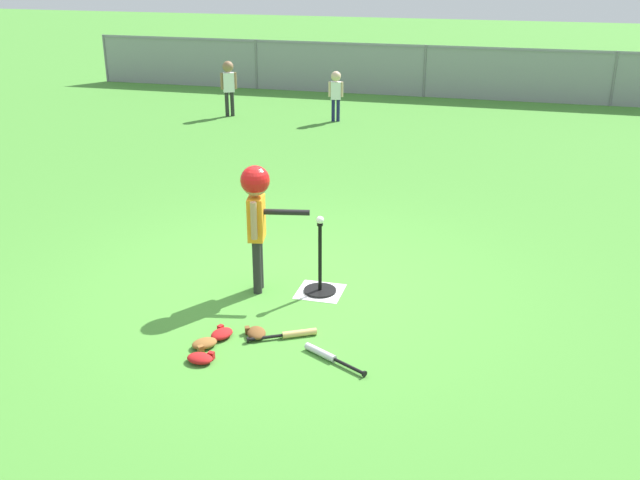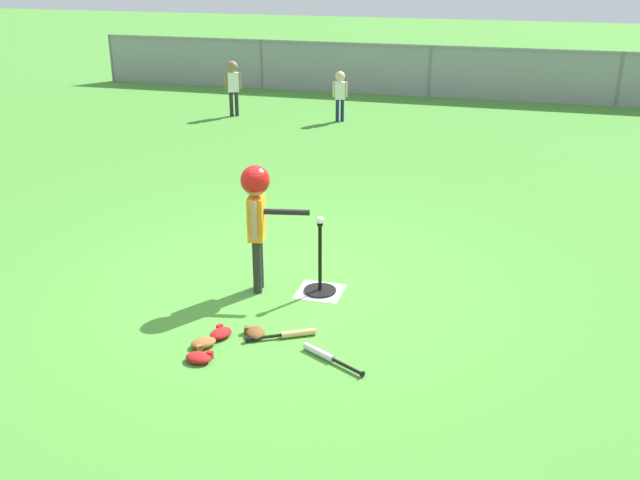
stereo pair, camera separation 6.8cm
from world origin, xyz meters
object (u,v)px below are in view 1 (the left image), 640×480
(fielder_deep_left, at_px, (229,81))
(glove_near_bats, at_px, (256,333))
(baseball_on_tee, at_px, (320,220))
(spare_bat_wood, at_px, (292,334))
(glove_outfield_drop, at_px, (200,358))
(fielder_deep_center, at_px, (336,89))
(spare_bat_silver, at_px, (326,355))
(batting_tee, at_px, (320,281))
(glove_tossed_aside, at_px, (204,344))
(batter_child, at_px, (256,203))
(glove_by_plate, at_px, (222,334))

(fielder_deep_left, bearing_deg, glove_near_bats, -67.18)
(baseball_on_tee, distance_m, spare_bat_wood, 1.18)
(glove_outfield_drop, bearing_deg, fielder_deep_center, 96.62)
(spare_bat_silver, xyz_separation_m, glove_outfield_drop, (-0.98, -0.32, 0.01))
(batting_tee, height_order, glove_near_bats, batting_tee)
(fielder_deep_left, bearing_deg, glove_outfield_drop, -70.08)
(spare_bat_wood, relative_size, glove_tossed_aside, 2.08)
(batting_tee, height_order, fielder_deep_center, fielder_deep_center)
(batting_tee, relative_size, glove_near_bats, 2.67)
(batting_tee, height_order, glove_outfield_drop, batting_tee)
(spare_bat_silver, distance_m, spare_bat_wood, 0.46)
(glove_near_bats, bearing_deg, batting_tee, 72.67)
(fielder_deep_center, relative_size, spare_bat_silver, 1.63)
(fielder_deep_left, relative_size, spare_bat_wood, 1.93)
(fielder_deep_center, xyz_separation_m, spare_bat_silver, (2.02, -8.59, -0.59))
(batter_child, height_order, fielder_deep_center, batter_child)
(batting_tee, xyz_separation_m, fielder_deep_left, (-3.81, 7.32, 0.58))
(fielder_deep_left, relative_size, glove_tossed_aside, 4.03)
(glove_near_bats, height_order, glove_outfield_drop, same)
(glove_by_plate, relative_size, glove_outfield_drop, 1.12)
(baseball_on_tee, distance_m, fielder_deep_center, 7.58)
(fielder_deep_center, height_order, spare_bat_silver, fielder_deep_center)
(glove_tossed_aside, xyz_separation_m, glove_outfield_drop, (0.06, -0.23, 0.00))
(glove_outfield_drop, bearing_deg, baseball_on_tee, 68.06)
(baseball_on_tee, relative_size, spare_bat_silver, 0.12)
(batting_tee, bearing_deg, spare_bat_silver, -72.74)
(glove_by_plate, bearing_deg, fielder_deep_center, 97.04)
(glove_tossed_aside, distance_m, glove_outfield_drop, 0.24)
(batter_child, relative_size, glove_by_plate, 4.90)
(glove_near_bats, bearing_deg, batter_child, 107.54)
(spare_bat_wood, xyz_separation_m, glove_by_plate, (-0.59, -0.15, 0.01))
(spare_bat_silver, bearing_deg, glove_by_plate, 173.48)
(batting_tee, height_order, spare_bat_silver, batting_tee)
(spare_bat_silver, bearing_deg, fielder_deep_center, 103.20)
(fielder_deep_left, xyz_separation_m, spare_bat_silver, (4.18, -8.52, -0.67))
(spare_bat_silver, height_order, glove_tossed_aside, glove_tossed_aside)
(spare_bat_silver, bearing_deg, batter_child, 131.62)
(batting_tee, xyz_separation_m, baseball_on_tee, (0.00, 0.00, 0.64))
(glove_outfield_drop, bearing_deg, spare_bat_wood, 43.83)
(fielder_deep_left, bearing_deg, baseball_on_tee, -62.49)
(fielder_deep_left, height_order, glove_outfield_drop, fielder_deep_left)
(baseball_on_tee, bearing_deg, glove_by_plate, -118.73)
(baseball_on_tee, height_order, fielder_deep_left, fielder_deep_left)
(baseball_on_tee, bearing_deg, glove_tossed_aside, -117.64)
(glove_near_bats, bearing_deg, glove_by_plate, -162.55)
(baseball_on_tee, xyz_separation_m, batter_child, (-0.59, -0.11, 0.15))
(batter_child, height_order, glove_near_bats, batter_child)
(fielder_deep_left, bearing_deg, spare_bat_silver, -63.84)
(glove_by_plate, height_order, glove_outfield_drop, same)
(fielder_deep_center, bearing_deg, batting_tee, -77.47)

